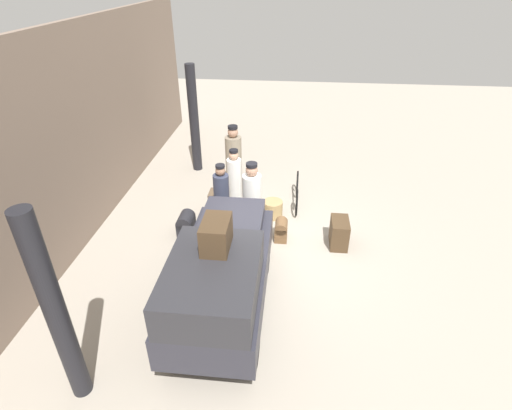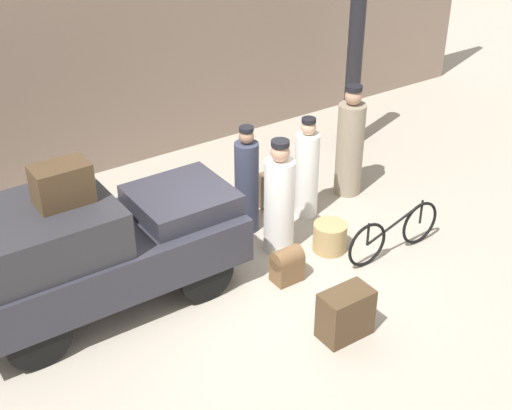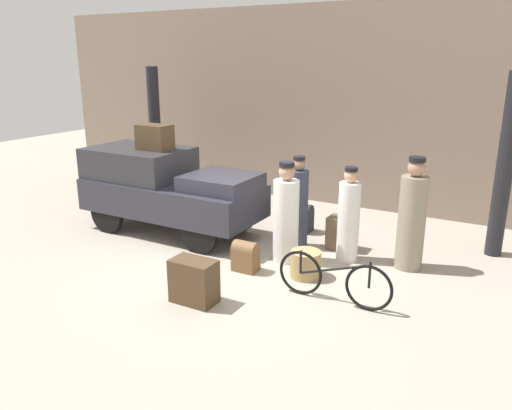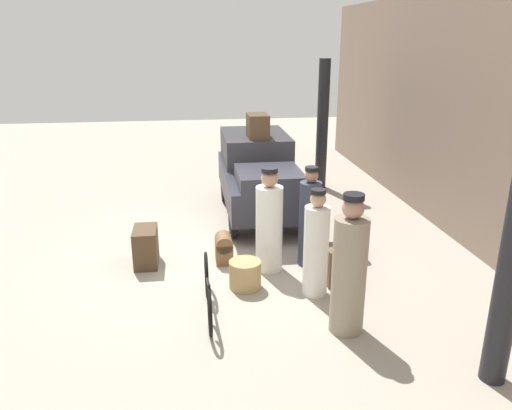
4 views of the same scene
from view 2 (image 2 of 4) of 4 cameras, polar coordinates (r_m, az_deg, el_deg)
ground_plane at (r=9.84m, az=-0.31°, el=-5.60°), size 30.00×30.00×0.00m
station_building_facade at (r=12.10m, az=-11.47°, el=12.84°), size 16.00×0.15×4.50m
canopy_pillar_right at (r=12.88m, az=7.86°, el=11.05°), size 0.28×0.28×3.15m
truck at (r=9.01m, az=-13.23°, el=-3.34°), size 3.57×1.51×1.62m
bicycle at (r=10.27m, az=10.99°, el=-2.22°), size 1.69×0.04×0.71m
wicker_basket at (r=10.29m, az=5.92°, el=-2.56°), size 0.49×0.49×0.43m
porter_lifting_near_truck at (r=10.87m, az=4.08°, el=2.67°), size 0.37×0.37×1.62m
porter_standing_middle at (r=9.99m, az=1.87°, el=0.29°), size 0.43×0.43×1.71m
porter_with_bicycle at (r=10.44m, az=-0.75°, el=1.70°), size 0.36×0.36×1.68m
conductor_in_dark_uniform at (r=11.52m, az=7.52°, el=4.74°), size 0.44×0.44×1.86m
suitcase_black_upright at (r=9.60m, az=2.51°, el=-4.75°), size 0.40×0.28×0.50m
trunk_wicker_pale at (r=8.74m, az=7.17°, el=-8.64°), size 0.64×0.38×0.63m
trunk_umber_medium at (r=11.22m, az=1.53°, el=1.12°), size 0.43×0.36×0.60m
trunk_barrel_dark at (r=11.12m, az=-4.42°, el=0.70°), size 0.48×0.35×0.57m
trunk_on_truck_roof at (r=8.47m, az=-15.27°, el=1.63°), size 0.65×0.42×0.48m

